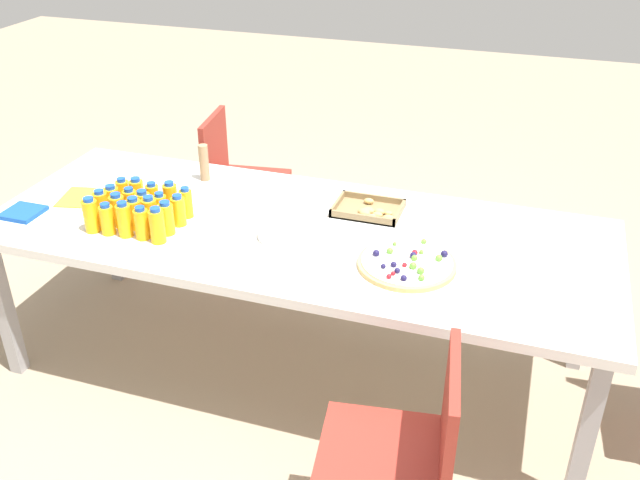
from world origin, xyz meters
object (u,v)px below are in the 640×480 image
Objects in this scene: juice_bottle_5 at (101,207)px; juice_bottle_13 at (161,209)px; juice_bottle_12 at (144,206)px; plate_stack at (280,234)px; juice_bottle_11 at (130,203)px; napkin_stack at (23,212)px; juice_bottle_15 at (123,194)px; snack_tray at (369,210)px; paper_folder at (91,198)px; juice_bottle_4 at (157,226)px; juice_bottle_9 at (166,219)px; chair_far_left at (236,175)px; juice_bottle_3 at (142,224)px; juice_bottle_16 at (137,194)px; juice_bottle_6 at (118,210)px; juice_bottle_10 at (112,201)px; juice_bottle_8 at (150,214)px; juice_bottle_18 at (171,199)px; juice_bottle_2 at (124,220)px; juice_bottle_1 at (107,220)px; juice_bottle_14 at (179,211)px; chair_near_right at (406,449)px; juice_bottle_0 at (91,215)px; juice_bottle_19 at (186,203)px; juice_bottle_7 at (134,214)px; party_table at (295,239)px.

juice_bottle_13 is at bearing 17.73° from juice_bottle_5.
plate_stack is (0.59, 0.03, -0.05)m from juice_bottle_12.
juice_bottle_11 is 0.89× the size of napkin_stack.
snack_tray is (1.02, 0.27, -0.05)m from juice_bottle_15.
juice_bottle_5 is 0.26m from paper_folder.
juice_bottle_4 is at bearing -35.71° from juice_bottle_11.
juice_bottle_4 reaches higher than juice_bottle_9.
chair_far_left is 1.16m from snack_tray.
juice_bottle_3 is 0.92× the size of juice_bottle_4.
juice_bottle_9 is at bearing -34.71° from juice_bottle_16.
juice_bottle_6 is 0.10m from juice_bottle_10.
juice_bottle_8 is at bearing -168.32° from plate_stack.
napkin_stack is at bearing 178.04° from juice_bottle_3.
paper_folder is (-0.42, 0.02, -0.07)m from juice_bottle_18.
paper_folder is at bearing 143.60° from juice_bottle_2.
chair_far_left is 3.19× the size of paper_folder.
juice_bottle_1 is at bearing -164.22° from plate_stack.
paper_folder is (-0.19, 0.03, -0.06)m from juice_bottle_15.
juice_bottle_10 is 0.91× the size of juice_bottle_18.
chair_far_left is 6.08× the size of juice_bottle_15.
juice_bottle_3 is 1.02× the size of juice_bottle_15.
juice_bottle_12 is 0.11m from juice_bottle_18.
juice_bottle_10 is 0.31m from juice_bottle_14.
juice_bottle_9 is 0.23m from juice_bottle_11.
juice_bottle_13 is at bearing 51.57° from chair_near_right.
juice_bottle_6 is 0.25m from juice_bottle_14.
juice_bottle_0 reaches higher than juice_bottle_11.
juice_bottle_2 is at bearing -44.08° from juice_bottle_10.
napkin_stack is at bearing -166.31° from juice_bottle_12.
juice_bottle_7 is at bearing -134.67° from juice_bottle_19.
juice_bottle_0 is at bearing -146.26° from juice_bottle_13.
juice_bottle_3 is at bearing -1.96° from napkin_stack.
juice_bottle_11 is (-0.14, 0.15, -0.00)m from juice_bottle_3.
juice_bottle_0 is 1.10× the size of juice_bottle_10.
juice_bottle_7 is (-0.62, -0.20, 0.12)m from party_table.
juice_bottle_13 is 0.87m from snack_tray.
juice_bottle_15 is at bearing 135.34° from juice_bottle_3.
juice_bottle_10 is 1.01× the size of juice_bottle_19.
juice_bottle_3 is at bearing -30.64° from paper_folder.
juice_bottle_19 reaches higher than plate_stack.
chair_near_right is at bearing -33.07° from juice_bottle_18.
juice_bottle_3 is at bearing -138.03° from juice_bottle_9.
juice_bottle_11 is at bearing 84.17° from juice_bottle_6.
juice_bottle_2 is at bearing -24.84° from juice_bottle_5.
juice_bottle_2 is 1.13× the size of juice_bottle_12.
juice_bottle_9 is at bearing -91.76° from juice_bottle_19.
juice_bottle_16 is at bearing -176.14° from party_table.
juice_bottle_12 is (0.07, 0.15, -0.00)m from juice_bottle_1.
juice_bottle_12 is 0.17m from juice_bottle_19.
juice_bottle_5 is 1.11m from snack_tray.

